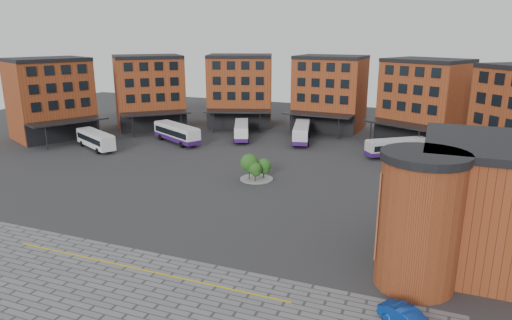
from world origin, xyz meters
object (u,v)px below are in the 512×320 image
at_px(blue_car, 408,319).
at_px(bus_f, 429,155).
at_px(bus_e, 397,147).
at_px(bus_d, 301,132).
at_px(bus_a, 95,139).
at_px(bus_c, 242,130).
at_px(bus_b, 177,133).
at_px(tree_island, 255,167).

bearing_deg(blue_car, bus_f, 33.59).
distance_m(bus_e, bus_f, 6.59).
relative_size(bus_d, bus_e, 1.21).
relative_size(bus_a, bus_e, 1.09).
bearing_deg(bus_c, bus_d, -12.77).
bearing_deg(bus_a, bus_d, -32.53).
height_order(bus_c, bus_f, bus_f).
bearing_deg(bus_b, bus_c, -25.06).
relative_size(bus_d, bus_f, 0.94).
distance_m(bus_b, bus_c, 11.80).
distance_m(tree_island, bus_e, 25.22).
xyz_separation_m(bus_c, bus_d, (10.87, 1.89, 0.11)).
bearing_deg(tree_island, bus_c, 117.59).
xyz_separation_m(bus_a, bus_b, (10.32, 8.93, 0.01)).
bearing_deg(bus_a, tree_island, -73.18).
xyz_separation_m(bus_a, bus_f, (52.30, 8.75, 0.14)).
height_order(bus_c, blue_car, bus_c).
height_order(bus_a, blue_car, bus_a).
bearing_deg(bus_e, tree_island, -77.96).
xyz_separation_m(bus_d, bus_f, (21.62, -9.08, 0.17)).
xyz_separation_m(bus_c, blue_car, (32.46, -47.33, -0.94)).
height_order(tree_island, bus_a, tree_island).
relative_size(bus_e, bus_f, 0.78).
bearing_deg(bus_d, bus_f, -36.02).
bearing_deg(bus_d, bus_b, -169.66).
bearing_deg(bus_c, bus_f, -35.11).
xyz_separation_m(tree_island, bus_b, (-20.84, 14.71, -0.08)).
xyz_separation_m(bus_b, bus_f, (41.99, -0.19, 0.13)).
height_order(bus_a, bus_e, bus_a).
xyz_separation_m(bus_e, bus_f, (4.71, -4.61, 0.34)).
xyz_separation_m(tree_island, bus_f, (21.15, 14.52, 0.05)).
bearing_deg(bus_b, bus_e, -54.69).
relative_size(bus_d, blue_car, 2.81).
distance_m(bus_b, bus_d, 22.22).
distance_m(bus_a, blue_car, 60.98).
xyz_separation_m(bus_a, bus_e, (47.59, 13.35, -0.20)).
bearing_deg(bus_b, bus_a, 159.45).
height_order(bus_c, bus_e, bus_c).
height_order(bus_b, bus_e, bus_b).
bearing_deg(bus_c, bus_b, -166.26).
bearing_deg(bus_f, bus_e, 164.34).
distance_m(bus_e, blue_car, 45.00).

